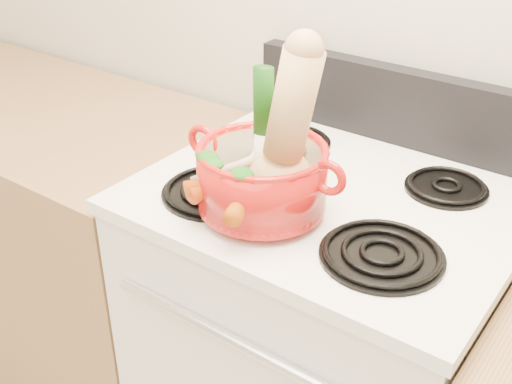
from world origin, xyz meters
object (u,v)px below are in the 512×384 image
Objects in this scene: squash at (287,130)px; stove_body at (322,361)px; dutch_oven at (262,178)px; leek at (264,127)px.

stove_body is at bearing 75.87° from squash.
stove_body is 0.71m from squash.
dutch_oven is 0.10m from leek.
leek is at bearing 144.01° from squash.
squash is at bearing -93.24° from stove_body.
dutch_oven is 0.97× the size of leek.
dutch_oven is (-0.07, -0.16, 0.57)m from stove_body.
dutch_oven is at bearing 160.42° from squash.
dutch_oven is at bearing -75.19° from leek.
leek is (-0.09, -0.14, 0.66)m from stove_body.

